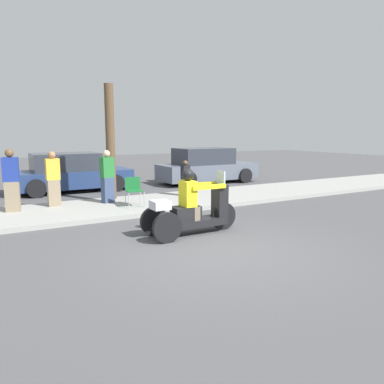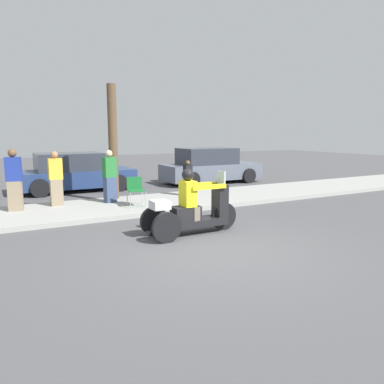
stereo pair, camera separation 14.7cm
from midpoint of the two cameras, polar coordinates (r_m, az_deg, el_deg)
ground_plane at (r=7.20m, az=3.10°, el=-8.75°), size 60.00×60.00×0.00m
sidewalk_strip at (r=11.22m, az=-9.67°, el=-2.07°), size 28.00×2.80×0.12m
motorcycle_trike at (r=8.12m, az=-0.53°, el=-2.89°), size 2.20×0.75×1.44m
spectator_by_tree at (r=11.42m, az=-13.13°, el=2.17°), size 0.42×0.31×1.57m
spectator_near_curb at (r=10.97m, az=-26.16°, el=1.42°), size 0.43×0.31×1.66m
spectator_end_of_line at (r=11.33m, az=-20.75°, el=1.74°), size 0.38×0.23×1.56m
spectator_with_child at (r=12.37m, az=-1.36°, el=2.03°), size 0.31×0.22×1.17m
folding_chair_curbside at (r=10.78m, az=-9.27°, el=0.54°), size 0.51×0.51×0.82m
parked_car_lot_left at (r=14.83m, az=-18.37°, el=2.73°), size 4.28×2.06×1.44m
parked_car_lot_far at (r=16.45m, az=1.94°, el=3.90°), size 4.35×1.92×1.53m
tree_trunk at (r=12.04m, az=-12.68°, el=7.40°), size 0.28×0.28×3.56m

